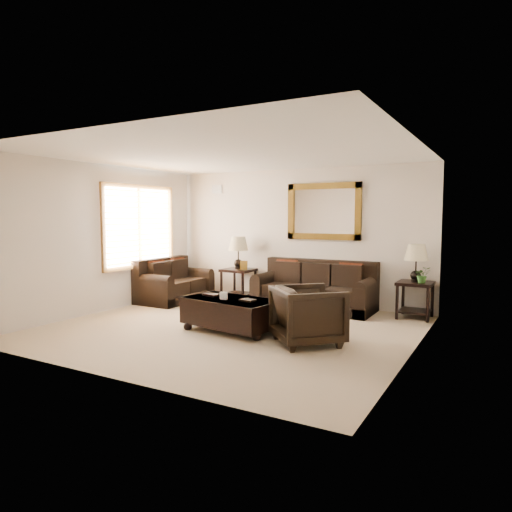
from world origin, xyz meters
The scene contains 11 objects.
room centered at (0.00, 0.00, 1.35)m, with size 5.51×5.01×2.71m.
window centered at (-2.70, 0.90, 1.55)m, with size 0.07×1.96×1.66m.
mirror centered at (0.60, 2.47, 1.85)m, with size 1.50×0.06×1.10m.
air_vent centered at (-1.90, 2.48, 2.35)m, with size 0.25×0.02×0.18m, color #999999.
sofa centered at (0.60, 2.06, 0.33)m, with size 2.24×0.97×0.92m.
loveseat centered at (-2.32, 1.44, 0.32)m, with size 0.93×1.56×0.88m.
end_table_left centered at (-1.15, 2.16, 0.87)m, with size 0.61×0.61×1.33m.
end_table_right centered at (2.40, 2.17, 0.83)m, with size 0.58×0.58×1.28m.
coffee_table centered at (0.09, -0.12, 0.31)m, with size 1.58×1.02×0.63m.
armchair centered at (1.40, -0.21, 0.44)m, with size 0.86×0.80×0.88m, color black.
potted_plant centered at (2.53, 2.06, 0.74)m, with size 0.25×0.28×0.22m, color #2D5A1F.
Camera 1 is at (3.79, -5.94, 1.76)m, focal length 32.00 mm.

